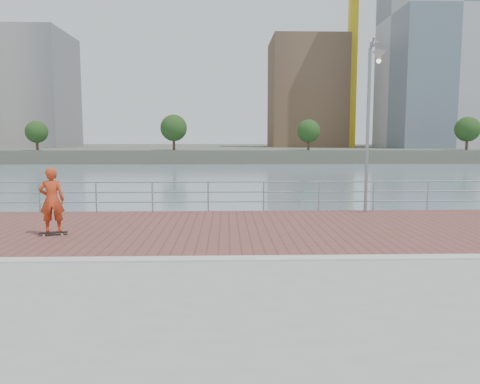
{
  "coord_description": "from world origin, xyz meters",
  "views": [
    {
      "loc": [
        -0.36,
        -10.15,
        2.7
      ],
      "look_at": [
        0.0,
        2.0,
        1.3
      ],
      "focal_mm": 35.0,
      "sensor_mm": 36.0,
      "label": 1
    }
  ],
  "objects": [
    {
      "name": "water",
      "position": [
        0.0,
        0.0,
        -2.0
      ],
      "size": [
        400.0,
        400.0,
        0.0
      ],
      "primitive_type": "plane",
      "color": "slate",
      "rests_on": "ground"
    },
    {
      "name": "brick_lane",
      "position": [
        0.0,
        3.6,
        0.01
      ],
      "size": [
        40.0,
        6.8,
        0.02
      ],
      "primitive_type": "cube",
      "color": "brown",
      "rests_on": "seawall"
    },
    {
      "name": "curb",
      "position": [
        0.0,
        0.0,
        0.03
      ],
      "size": [
        40.0,
        0.4,
        0.06
      ],
      "primitive_type": "cube",
      "color": "#B7B5AD",
      "rests_on": "seawall"
    },
    {
      "name": "far_shore",
      "position": [
        0.0,
        122.5,
        -0.75
      ],
      "size": [
        320.0,
        95.0,
        2.5
      ],
      "primitive_type": "cube",
      "color": "#4C5142",
      "rests_on": "ground"
    },
    {
      "name": "guardrail",
      "position": [
        0.0,
        7.0,
        0.69
      ],
      "size": [
        39.06,
        0.06,
        1.13
      ],
      "color": "#8C9EA8",
      "rests_on": "brick_lane"
    },
    {
      "name": "street_lamp",
      "position": [
        4.69,
        6.07,
        4.16
      ],
      "size": [
        0.43,
        1.24,
        5.85
      ],
      "color": "gray",
      "rests_on": "brick_lane"
    },
    {
      "name": "skateboard",
      "position": [
        -5.17,
        2.78,
        0.09
      ],
      "size": [
        0.77,
        0.35,
        0.09
      ],
      "rotation": [
        0.0,
        0.0,
        0.22
      ],
      "color": "black",
      "rests_on": "brick_lane"
    },
    {
      "name": "skateboarder",
      "position": [
        -5.17,
        2.78,
        1.01
      ],
      "size": [
        0.74,
        0.57,
        1.8
      ],
      "primitive_type": "imported",
      "rotation": [
        0.0,
        0.0,
        3.37
      ],
      "color": "#BC3819",
      "rests_on": "skateboard"
    },
    {
      "name": "tower_crane",
      "position": [
        27.36,
        104.0,
        33.5
      ],
      "size": [
        47.0,
        2.0,
        50.7
      ],
      "color": "gold",
      "rests_on": "far_shore"
    },
    {
      "name": "skyline",
      "position": [
        29.63,
        104.19,
        23.73
      ],
      "size": [
        233.0,
        41.0,
        63.13
      ],
      "color": "#ADA38E",
      "rests_on": "far_shore"
    },
    {
      "name": "shoreline_trees",
      "position": [
        15.31,
        77.0,
        4.35
      ],
      "size": [
        144.66,
        5.14,
        6.86
      ],
      "color": "#473323",
      "rests_on": "far_shore"
    }
  ]
}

